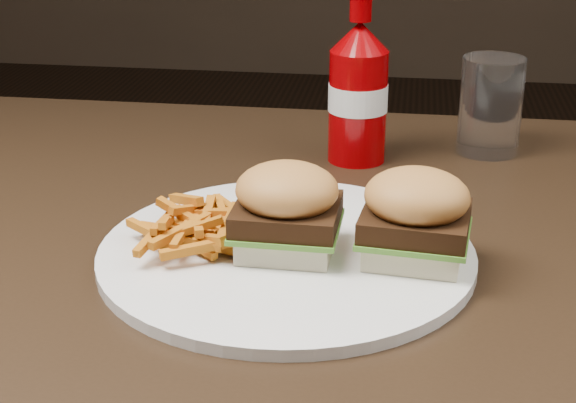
# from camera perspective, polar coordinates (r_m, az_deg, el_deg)

# --- Properties ---
(dining_table) EXTENTS (1.20, 0.80, 0.04)m
(dining_table) POSITION_cam_1_polar(r_m,az_deg,el_deg) (0.81, 7.10, -3.89)
(dining_table) COLOR black
(dining_table) RESTS_ON ground
(plate) EXTENTS (0.32, 0.32, 0.01)m
(plate) POSITION_cam_1_polar(r_m,az_deg,el_deg) (0.76, -0.11, -3.41)
(plate) COLOR white
(plate) RESTS_ON dining_table
(sandwich_half_a) EXTENTS (0.08, 0.07, 0.02)m
(sandwich_half_a) POSITION_cam_1_polar(r_m,az_deg,el_deg) (0.75, -0.07, -2.47)
(sandwich_half_a) COLOR beige
(sandwich_half_a) RESTS_ON plate
(sandwich_half_b) EXTENTS (0.08, 0.08, 0.02)m
(sandwich_half_b) POSITION_cam_1_polar(r_m,az_deg,el_deg) (0.75, 8.14, -2.92)
(sandwich_half_b) COLOR beige
(sandwich_half_b) RESTS_ON plate
(fries_pile) EXTENTS (0.11, 0.11, 0.04)m
(fries_pile) POSITION_cam_1_polar(r_m,az_deg,el_deg) (0.76, -5.95, -1.32)
(fries_pile) COLOR #BC5F02
(fries_pile) RESTS_ON plate
(ketchup_bottle) EXTENTS (0.08, 0.08, 0.13)m
(ketchup_bottle) POSITION_cam_1_polar(r_m,az_deg,el_deg) (0.98, 4.52, 6.02)
(ketchup_bottle) COLOR #820003
(ketchup_bottle) RESTS_ON dining_table
(tumbler) EXTENTS (0.08, 0.08, 0.11)m
(tumbler) POSITION_cam_1_polar(r_m,az_deg,el_deg) (1.03, 12.96, 6.06)
(tumbler) COLOR white
(tumbler) RESTS_ON dining_table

